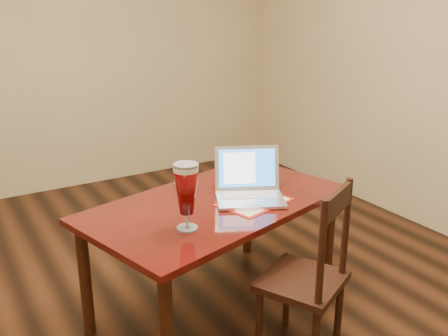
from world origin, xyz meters
TOP-DOWN VIEW (x-y plane):
  - ground at (0.00, 0.00)m, footprint 5.00×5.00m
  - dining_table at (0.27, 0.02)m, footprint 1.58×1.14m
  - dining_chair at (0.46, -0.53)m, footprint 0.51×0.50m

SIDE VIEW (x-z plane):
  - ground at x=0.00m, z-range 0.00..0.00m
  - dining_chair at x=0.46m, z-range -0.03..0.88m
  - dining_table at x=0.27m, z-range 0.11..1.10m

